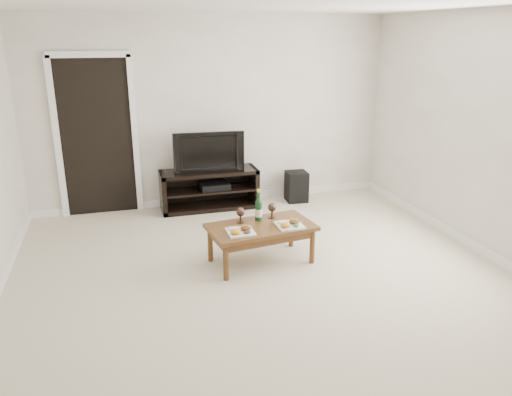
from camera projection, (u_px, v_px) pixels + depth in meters
The scene contains 13 objects.
floor at pixel (272, 291), 4.78m from camera, with size 5.50×5.50×0.00m, color beige.
back_wall at pixel (212, 112), 6.89m from camera, with size 5.00×0.04×2.60m, color silver.
doorway at pixel (97, 139), 6.54m from camera, with size 0.90×0.02×2.05m, color black.
media_console at pixel (209, 189), 6.93m from camera, with size 1.34×0.45×0.55m, color black.
television at pixel (208, 151), 6.76m from camera, with size 0.95×0.12×0.55m, color black.
av_receiver at pixel (214, 186), 6.93m from camera, with size 0.40×0.30×0.08m, color black.
subwoofer at pixel (296, 186), 7.25m from camera, with size 0.29×0.29×0.44m, color black.
coffee_table at pixel (261, 244), 5.31m from camera, with size 1.10×0.60×0.42m, color brown.
plate_left at pixel (241, 230), 5.04m from camera, with size 0.27×0.27×0.07m, color white.
plate_right at pixel (290, 223), 5.21m from camera, with size 0.27×0.27×0.07m, color white.
wine_bottle at pixel (259, 205), 5.34m from camera, with size 0.07×0.07×0.35m, color #0E3618.
goblet_left at pixel (241, 215), 5.30m from camera, with size 0.09×0.09×0.17m, color #3C2920, non-canonical shape.
goblet_right at pixel (272, 210), 5.44m from camera, with size 0.09×0.09×0.17m, color #3C2920, non-canonical shape.
Camera 1 is at (-1.32, -4.04, 2.35)m, focal length 35.00 mm.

